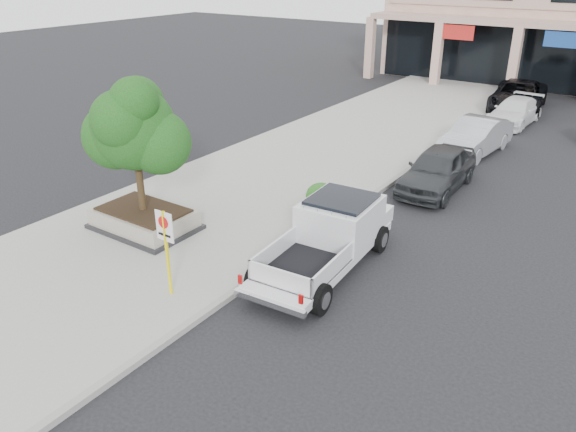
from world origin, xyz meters
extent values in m
plane|color=black|center=(0.00, 0.00, 0.00)|extent=(120.00, 120.00, 0.00)
cube|color=gray|center=(-5.50, 6.00, 0.07)|extent=(8.00, 52.00, 0.15)
cube|color=gray|center=(-1.55, 6.00, 0.07)|extent=(0.20, 52.00, 0.15)
cube|color=tan|center=(-12.00, 27.05, 2.10)|extent=(0.55, 0.55, 4.20)
cube|color=black|center=(-6.22, 0.30, 0.21)|extent=(3.20, 2.20, 0.12)
cube|color=gray|center=(-6.22, 0.30, 0.52)|extent=(3.00, 2.00, 0.50)
cube|color=black|center=(-6.22, 0.30, 0.80)|extent=(2.70, 1.70, 0.06)
cylinder|color=black|center=(-6.22, 0.30, 1.93)|extent=(0.22, 0.22, 2.20)
sphere|color=#103A0F|center=(-6.22, 0.30, 3.43)|extent=(2.50, 2.50, 2.50)
sphere|color=#103A0F|center=(-5.52, 0.60, 3.03)|extent=(1.90, 1.90, 1.90)
sphere|color=#103A0F|center=(-6.52, 0.80, 4.03)|extent=(1.60, 1.60, 1.60)
cylinder|color=yellow|center=(-2.80, -1.95, 1.30)|extent=(0.09, 0.09, 2.30)
cube|color=white|center=(-2.80, -1.95, 2.05)|extent=(0.55, 0.03, 0.78)
cylinder|color=red|center=(-2.80, -1.98, 2.17)|extent=(0.32, 0.02, 0.32)
ellipsoid|color=#1A4D16|center=(-2.39, 4.76, 0.62)|extent=(1.10, 0.99, 0.93)
imported|color=#2D2F32|center=(0.04, 9.08, 0.80)|extent=(1.98, 4.71, 1.59)
imported|color=#AFB1B7|center=(-0.13, 14.08, 0.78)|extent=(2.15, 4.89, 1.56)
imported|color=white|center=(0.02, 20.16, 0.66)|extent=(2.14, 4.67, 1.32)
imported|color=black|center=(-0.60, 23.22, 0.83)|extent=(3.48, 6.25, 1.65)
camera|label=1|loc=(6.61, -10.34, 7.99)|focal=35.00mm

